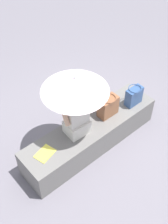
{
  "coord_description": "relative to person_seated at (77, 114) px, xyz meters",
  "views": [
    {
      "loc": [
        2.07,
        2.23,
        3.85
      ],
      "look_at": [
        0.12,
        -0.02,
        0.83
      ],
      "focal_mm": 47.17,
      "sensor_mm": 36.0,
      "label": 1
    }
  ],
  "objects": [
    {
      "name": "ground_plane",
      "position": [
        -0.25,
        0.03,
        -0.87
      ],
      "size": [
        14.0,
        14.0,
        0.0
      ],
      "primitive_type": "plane",
      "color": "slate"
    },
    {
      "name": "stone_bench",
      "position": [
        -0.25,
        0.03,
        -0.63
      ],
      "size": [
        2.37,
        0.59,
        0.48
      ],
      "primitive_type": "cube",
      "color": "slate",
      "rests_on": "ground"
    },
    {
      "name": "person_seated",
      "position": [
        0.0,
        0.0,
        0.0
      ],
      "size": [
        0.48,
        0.3,
        0.9
      ],
      "color": "beige",
      "rests_on": "stone_bench"
    },
    {
      "name": "parasol",
      "position": [
        -0.04,
        -0.07,
        0.47
      ],
      "size": [
        0.94,
        0.94,
        0.99
      ],
      "color": "#B7B7BC",
      "rests_on": "stone_bench"
    },
    {
      "name": "handbag_black",
      "position": [
        -0.6,
        0.03,
        -0.22
      ],
      "size": [
        0.32,
        0.23,
        0.35
      ],
      "color": "brown",
      "rests_on": "stone_bench"
    },
    {
      "name": "tote_bag_canvas",
      "position": [
        -1.1,
        0.13,
        -0.23
      ],
      "size": [
        0.29,
        0.21,
        0.33
      ],
      "color": "#335184",
      "rests_on": "stone_bench"
    },
    {
      "name": "magazine",
      "position": [
        0.61,
        0.02,
        -0.38
      ],
      "size": [
        0.32,
        0.26,
        0.01
      ],
      "primitive_type": "cube",
      "rotation": [
        0.0,
        0.0,
        0.25
      ],
      "color": "#EAE04C",
      "rests_on": "stone_bench"
    }
  ]
}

